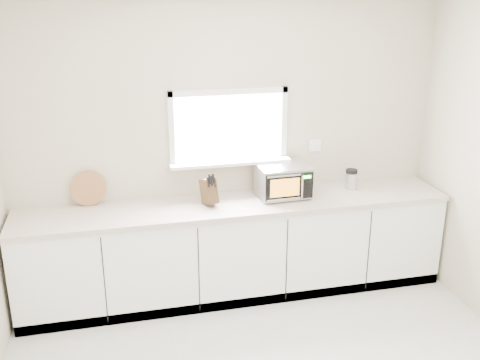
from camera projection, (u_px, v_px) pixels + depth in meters
name	position (u px, v px, depth m)	size (l,w,h in m)	color
back_wall	(228.00, 146.00, 5.20)	(4.00, 0.17, 2.70)	beige
cabinets	(236.00, 250.00, 5.23)	(3.92, 0.60, 0.88)	white
countertop	(236.00, 205.00, 5.07)	(3.92, 0.64, 0.04)	beige
microwave	(283.00, 180.00, 5.16)	(0.48, 0.40, 0.30)	black
knife_block	(209.00, 191.00, 4.97)	(0.15, 0.23, 0.31)	#442F18
cutting_board	(88.00, 188.00, 4.96)	(0.31, 0.31, 0.02)	#9D673D
coffee_grinder	(351.00, 179.00, 5.37)	(0.14, 0.14, 0.20)	#B3B5BB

